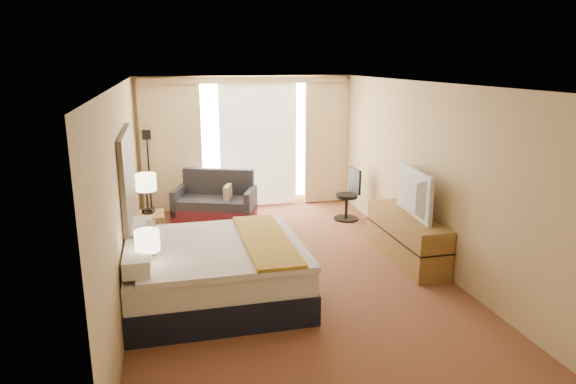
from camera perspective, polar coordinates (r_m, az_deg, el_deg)
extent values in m
cube|color=#581C19|center=(7.35, -0.19, -8.75)|extent=(4.20, 7.00, 0.02)
cube|color=white|center=(6.76, -0.21, 11.96)|extent=(4.20, 7.00, 0.02)
cube|color=tan|center=(10.31, -4.75, 5.51)|extent=(4.20, 0.02, 2.60)
cube|color=tan|center=(3.80, 12.43, -10.76)|extent=(4.20, 0.02, 2.60)
cube|color=tan|center=(6.78, -17.73, 0.15)|extent=(0.02, 7.00, 2.60)
cube|color=tan|center=(7.69, 15.21, 1.98)|extent=(0.02, 7.00, 2.60)
cube|color=black|center=(6.97, -17.29, 0.40)|extent=(0.06, 1.85, 1.50)
cube|color=olive|center=(6.11, -15.42, -11.48)|extent=(0.45, 0.52, 0.55)
cube|color=olive|center=(8.44, -15.04, -4.14)|extent=(0.45, 0.52, 0.55)
cube|color=olive|center=(7.82, 13.01, -4.92)|extent=(0.50, 1.80, 0.70)
cube|color=white|center=(10.32, -3.35, 5.66)|extent=(2.30, 0.02, 2.30)
cube|color=#FAE3B0|center=(10.08, -12.84, 4.82)|extent=(1.15, 0.09, 2.50)
cube|color=#FAE3B0|center=(10.58, 4.25, 5.59)|extent=(0.90, 0.09, 2.50)
cube|color=white|center=(10.29, -3.31, 5.35)|extent=(1.55, 0.04, 2.50)
cube|color=tan|center=(10.04, -4.75, 12.27)|extent=(4.00, 0.16, 0.12)
cube|color=black|center=(6.53, -7.97, -10.28)|extent=(2.12, 1.92, 0.35)
cube|color=silver|center=(6.40, -8.07, -7.61)|extent=(2.07, 1.87, 0.30)
cube|color=silver|center=(6.34, -7.39, -6.08)|extent=(1.94, 1.94, 0.07)
cube|color=gold|center=(6.40, -2.53, -5.29)|extent=(0.56, 1.94, 0.04)
cube|color=silver|center=(5.85, -16.37, -7.06)|extent=(0.28, 0.79, 0.18)
cube|color=silver|center=(6.72, -16.07, -4.20)|extent=(0.28, 0.79, 0.18)
cube|color=beige|center=(6.26, -14.94, -5.11)|extent=(0.10, 0.42, 0.36)
cube|color=#57181E|center=(9.63, -8.08, -2.36)|extent=(1.64, 1.24, 0.26)
cube|color=#29282D|center=(9.53, -8.20, -1.23)|extent=(1.49, 1.06, 0.17)
cube|color=#29282D|center=(9.80, -7.71, 0.93)|extent=(1.32, 0.61, 0.57)
cube|color=#29282D|center=(9.76, -11.96, -0.82)|extent=(0.37, 0.77, 0.47)
cube|color=#29282D|center=(9.42, -4.15, -1.10)|extent=(0.37, 0.77, 0.47)
cube|color=beige|center=(9.42, -6.71, -0.25)|extent=(0.21, 0.37, 0.33)
cube|color=black|center=(10.28, -14.88, -2.32)|extent=(0.21, 0.21, 0.02)
cylinder|color=black|center=(10.10, -15.15, 1.69)|extent=(0.03, 0.03, 1.45)
cube|color=black|center=(9.96, -15.45, 6.17)|extent=(0.15, 0.15, 0.17)
cylinder|color=black|center=(9.69, 6.46, -2.94)|extent=(0.46, 0.46, 0.03)
cylinder|color=black|center=(9.62, 6.49, -1.65)|extent=(0.06, 0.06, 0.42)
cylinder|color=black|center=(9.56, 6.53, -0.43)|extent=(0.41, 0.41, 0.06)
cube|color=black|center=(9.58, 7.44, 1.22)|extent=(0.11, 0.37, 0.46)
cube|color=black|center=(5.94, -15.10, -9.13)|extent=(0.10, 0.10, 0.04)
cylinder|color=black|center=(5.87, -15.22, -7.46)|extent=(0.03, 0.03, 0.33)
cylinder|color=#FFE7BF|center=(5.78, -15.38, -5.22)|extent=(0.27, 0.27, 0.23)
cube|color=black|center=(8.31, -15.28, -2.29)|extent=(0.11, 0.11, 0.04)
cylinder|color=black|center=(8.26, -15.37, -0.85)|extent=(0.03, 0.03, 0.39)
cylinder|color=#FFE7BF|center=(8.19, -15.51, 1.06)|extent=(0.31, 0.31, 0.27)
cube|color=#8BB3D8|center=(5.90, -15.47, -9.01)|extent=(0.12, 0.12, 0.10)
cube|color=black|center=(8.40, -15.24, -2.03)|extent=(0.20, 0.18, 0.07)
imported|color=black|center=(7.59, 13.02, -0.06)|extent=(0.27, 1.20, 0.68)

